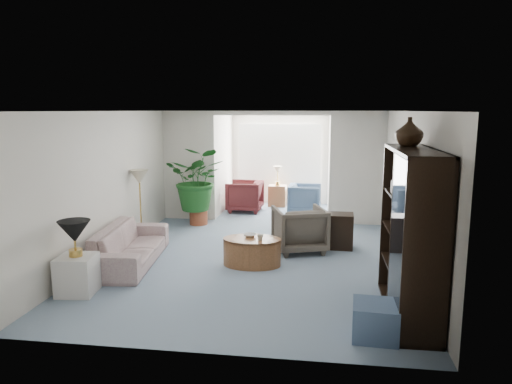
# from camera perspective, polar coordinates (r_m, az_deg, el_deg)

# --- Properties ---
(floor) EXTENTS (6.00, 6.00, 0.00)m
(floor) POSITION_cam_1_polar(r_m,az_deg,el_deg) (7.96, -0.61, -8.56)
(floor) COLOR #8599AF
(floor) RESTS_ON ground
(sunroom_floor) EXTENTS (2.60, 2.60, 0.00)m
(sunroom_floor) POSITION_cam_1_polar(r_m,az_deg,el_deg) (11.89, 2.36, -2.36)
(sunroom_floor) COLOR #8599AF
(sunroom_floor) RESTS_ON ground
(back_pier_left) EXTENTS (1.20, 0.12, 2.50)m
(back_pier_left) POSITION_cam_1_polar(r_m,az_deg,el_deg) (10.97, -8.11, 3.14)
(back_pier_left) COLOR white
(back_pier_left) RESTS_ON ground
(back_pier_right) EXTENTS (1.20, 0.12, 2.50)m
(back_pier_right) POSITION_cam_1_polar(r_m,az_deg,el_deg) (10.57, 12.12, 2.76)
(back_pier_right) COLOR white
(back_pier_right) RESTS_ON ground
(back_header) EXTENTS (2.60, 0.12, 0.10)m
(back_header) POSITION_cam_1_polar(r_m,az_deg,el_deg) (10.53, 1.85, 9.50)
(back_header) COLOR white
(back_header) RESTS_ON back_pier_left
(window_pane) EXTENTS (2.20, 0.02, 1.50)m
(window_pane) POSITION_cam_1_polar(r_m,az_deg,el_deg) (12.75, 2.89, 4.83)
(window_pane) COLOR white
(window_blinds) EXTENTS (2.20, 0.02, 1.50)m
(window_blinds) POSITION_cam_1_polar(r_m,az_deg,el_deg) (12.72, 2.88, 4.82)
(window_blinds) COLOR white
(framed_picture) EXTENTS (0.04, 0.50, 0.40)m
(framed_picture) POSITION_cam_1_polar(r_m,az_deg,el_deg) (7.53, 18.12, 3.15)
(framed_picture) COLOR beige
(sofa) EXTENTS (1.06, 2.21, 0.62)m
(sofa) POSITION_cam_1_polar(r_m,az_deg,el_deg) (8.13, -14.97, -6.21)
(sofa) COLOR beige
(sofa) RESTS_ON ground
(end_table) EXTENTS (0.54, 0.54, 0.54)m
(end_table) POSITION_cam_1_polar(r_m,az_deg,el_deg) (7.08, -20.76, -9.33)
(end_table) COLOR silver
(end_table) RESTS_ON ground
(table_lamp) EXTENTS (0.44, 0.44, 0.30)m
(table_lamp) POSITION_cam_1_polar(r_m,az_deg,el_deg) (6.90, -21.08, -4.46)
(table_lamp) COLOR black
(table_lamp) RESTS_ON end_table
(floor_lamp) EXTENTS (0.36, 0.36, 0.28)m
(floor_lamp) POSITION_cam_1_polar(r_m,az_deg,el_deg) (9.32, -13.90, 1.77)
(floor_lamp) COLOR beige
(floor_lamp) RESTS_ON ground
(coffee_table) EXTENTS (1.12, 1.12, 0.45)m
(coffee_table) POSITION_cam_1_polar(r_m,az_deg,el_deg) (7.80, -0.49, -7.23)
(coffee_table) COLOR #975837
(coffee_table) RESTS_ON ground
(coffee_bowl) EXTENTS (0.24, 0.24, 0.05)m
(coffee_bowl) POSITION_cam_1_polar(r_m,az_deg,el_deg) (7.83, -0.75, -5.25)
(coffee_bowl) COLOR silver
(coffee_bowl) RESTS_ON coffee_table
(coffee_cup) EXTENTS (0.12, 0.12, 0.09)m
(coffee_cup) POSITION_cam_1_polar(r_m,az_deg,el_deg) (7.61, 0.52, -5.53)
(coffee_cup) COLOR beige
(coffee_cup) RESTS_ON coffee_table
(wingback_chair) EXTENTS (1.10, 1.11, 0.81)m
(wingback_chair) POSITION_cam_1_polar(r_m,az_deg,el_deg) (8.55, 5.26, -4.48)
(wingback_chair) COLOR #595046
(wingback_chair) RESTS_ON ground
(side_table_dark) EXTENTS (0.55, 0.44, 0.64)m
(side_table_dark) POSITION_cam_1_polar(r_m,az_deg,el_deg) (8.86, 9.89, -4.63)
(side_table_dark) COLOR black
(side_table_dark) RESTS_ON ground
(entertainment_cabinet) EXTENTS (0.49, 1.86, 2.06)m
(entertainment_cabinet) POSITION_cam_1_polar(r_m,az_deg,el_deg) (6.07, 18.20, -4.82)
(entertainment_cabinet) COLOR black
(entertainment_cabinet) RESTS_ON ground
(cabinet_urn) EXTENTS (0.35, 0.35, 0.37)m
(cabinet_urn) POSITION_cam_1_polar(r_m,az_deg,el_deg) (6.38, 18.01, 6.95)
(cabinet_urn) COLOR black
(cabinet_urn) RESTS_ON entertainment_cabinet
(ottoman) EXTENTS (0.53, 0.53, 0.40)m
(ottoman) POSITION_cam_1_polar(r_m,az_deg,el_deg) (5.63, 14.18, -14.80)
(ottoman) COLOR #4B5F81
(ottoman) RESTS_ON ground
(plant_pot) EXTENTS (0.40, 0.40, 0.32)m
(plant_pot) POSITION_cam_1_polar(r_m,az_deg,el_deg) (10.62, -6.94, -3.03)
(plant_pot) COLOR brown
(plant_pot) RESTS_ON ground
(house_plant) EXTENTS (1.27, 1.10, 1.41)m
(house_plant) POSITION_cam_1_polar(r_m,az_deg,el_deg) (10.46, -7.04, 1.58)
(house_plant) COLOR #1D551E
(house_plant) RESTS_ON plant_pot
(sunroom_chair_blue) EXTENTS (0.82, 0.80, 0.72)m
(sunroom_chair_blue) POSITION_cam_1_polar(r_m,az_deg,el_deg) (11.70, 5.90, -0.81)
(sunroom_chair_blue) COLOR #4B5F81
(sunroom_chair_blue) RESTS_ON ground
(sunroom_chair_maroon) EXTENTS (0.89, 0.86, 0.78)m
(sunroom_chair_maroon) POSITION_cam_1_polar(r_m,az_deg,el_deg) (11.84, -1.36, -0.49)
(sunroom_chair_maroon) COLOR #551D23
(sunroom_chair_maroon) RESTS_ON ground
(sunroom_table) EXTENTS (0.47, 0.37, 0.56)m
(sunroom_table) POSITION_cam_1_polar(r_m,az_deg,el_deg) (12.50, 2.59, -0.46)
(sunroom_table) COLOR #975837
(sunroom_table) RESTS_ON ground
(shelf_clutter) EXTENTS (0.30, 1.08, 0.61)m
(shelf_clutter) POSITION_cam_1_polar(r_m,az_deg,el_deg) (5.86, 18.11, -1.71)
(shelf_clutter) COLOR #413E3C
(shelf_clutter) RESTS_ON entertainment_cabinet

